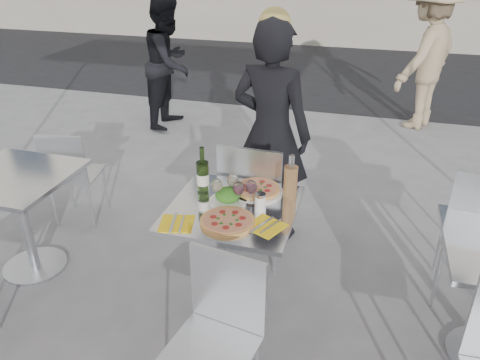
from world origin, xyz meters
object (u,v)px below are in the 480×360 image
(napkin_right, at_px, (265,226))
(carafe, at_px, (290,183))
(salad_plate, at_px, (228,196))
(side_table_left, at_px, (20,203))
(pedestrian_b, at_px, (426,56))
(sugar_shaker, at_px, (260,202))
(wineglass_white_b, at_px, (233,181))
(wineglass_red_b, at_px, (251,188))
(napkin_left, at_px, (177,223))
(pedestrian_a, at_px, (169,63))
(chair_far, at_px, (253,194))
(chair_near, at_px, (218,326))
(wineglass_white_a, at_px, (217,186))
(main_table, at_px, (233,237))
(pizza_near, at_px, (227,221))
(woman_diner, at_px, (271,134))
(wine_bottle, at_px, (203,175))
(wineglass_red_a, at_px, (239,189))
(pizza_far, at_px, (257,189))
(side_chair_lfar, at_px, (70,170))

(napkin_right, bearing_deg, carafe, 101.70)
(salad_plate, bearing_deg, side_table_left, -177.94)
(pedestrian_b, bearing_deg, sugar_shaker, 12.59)
(carafe, bearing_deg, side_table_left, -174.80)
(wineglass_white_b, distance_m, wineglass_red_b, 0.13)
(sugar_shaker, bearing_deg, napkin_left, -146.83)
(pedestrian_a, bearing_deg, chair_far, -144.62)
(salad_plate, xyz_separation_m, carafe, (0.34, 0.11, 0.08))
(side_table_left, distance_m, wineglass_red_b, 1.63)
(chair_near, distance_m, wineglass_red_b, 0.82)
(wineglass_white_a, distance_m, napkin_left, 0.33)
(main_table, height_order, chair_near, chair_near)
(pizza_near, bearing_deg, side_table_left, 173.64)
(pizza_near, relative_size, wineglass_white_b, 1.90)
(pizza_near, distance_m, wineglass_white_a, 0.25)
(chair_far, height_order, napkin_left, chair_far)
(main_table, distance_m, napkin_right, 0.34)
(pedestrian_b, bearing_deg, pedestrian_a, -46.28)
(salad_plate, bearing_deg, main_table, -49.48)
(pedestrian_b, distance_m, pizza_near, 4.19)
(woman_diner, bearing_deg, pizza_near, 102.44)
(sugar_shaker, distance_m, napkin_right, 0.18)
(wine_bottle, distance_m, napkin_right, 0.54)
(carafe, bearing_deg, wine_bottle, -175.37)
(wine_bottle, relative_size, wineglass_white_a, 1.87)
(main_table, bearing_deg, pedestrian_a, 119.53)
(main_table, relative_size, pedestrian_a, 0.48)
(chair_far, distance_m, pizza_near, 0.71)
(woman_diner, xyz_separation_m, pizza_near, (0.01, -1.12, -0.08))
(chair_near, xyz_separation_m, napkin_left, (-0.37, 0.43, 0.24))
(pedestrian_b, bearing_deg, pizza_near, 11.44)
(pizza_near, height_order, wineglass_red_a, wineglass_red_a)
(chair_far, relative_size, sugar_shaker, 8.87)
(side_table_left, bearing_deg, main_table, 0.00)
(pizza_far, relative_size, carafe, 1.09)
(pedestrian_a, relative_size, carafe, 5.40)
(side_chair_lfar, distance_m, pedestrian_b, 4.28)
(side_table_left, bearing_deg, side_chair_lfar, 93.84)
(pizza_far, distance_m, wineglass_red_b, 0.18)
(side_table_left, relative_size, pedestrian_b, 0.43)
(chair_near, xyz_separation_m, wineglass_white_b, (-0.16, 0.79, 0.35))
(woman_diner, relative_size, wine_bottle, 5.70)
(wineglass_white_b, height_order, napkin_left, wineglass_white_b)
(pizza_far, bearing_deg, carafe, -13.70)
(wineglass_white_b, bearing_deg, wine_bottle, 175.51)
(side_chair_lfar, height_order, napkin_left, side_chair_lfar)
(woman_diner, xyz_separation_m, pizza_far, (0.08, -0.73, -0.08))
(chair_far, xyz_separation_m, sugar_shaker, (0.17, -0.50, 0.24))
(main_table, xyz_separation_m, napkin_left, (-0.24, -0.25, 0.21))
(salad_plate, xyz_separation_m, wineglass_red_a, (0.07, -0.03, 0.07))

